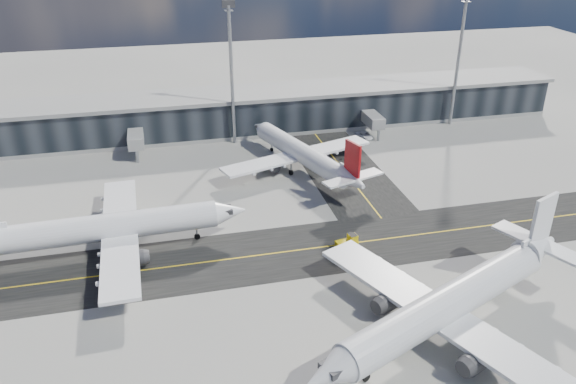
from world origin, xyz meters
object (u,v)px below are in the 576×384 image
airliner_af (108,228)px  airliner_redtail (302,154)px  baggage_tug (348,241)px  service_van (364,135)px  airliner_near (451,302)px

airliner_af → airliner_redtail: size_ratio=1.11×
airliner_redtail → baggage_tug: airliner_redtail is taller
service_van → baggage_tug: bearing=-128.0°
service_van → airliner_redtail: bearing=-157.1°
airliner_af → airliner_redtail: (33.94, 20.47, -0.31)m
airliner_redtail → service_van: bearing=19.2°
airliner_af → airliner_redtail: airliner_af is taller
airliner_near → service_van: size_ratio=8.49×
service_van → airliner_af: bearing=-161.3°
airliner_redtail → airliner_near: bearing=-102.2°
service_van → airliner_near: bearing=-116.1°
airliner_af → airliner_near: size_ratio=0.99×
airliner_near → baggage_tug: airliner_near is taller
baggage_tug → service_van: baggage_tug is taller
airliner_near → service_van: bearing=-35.0°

